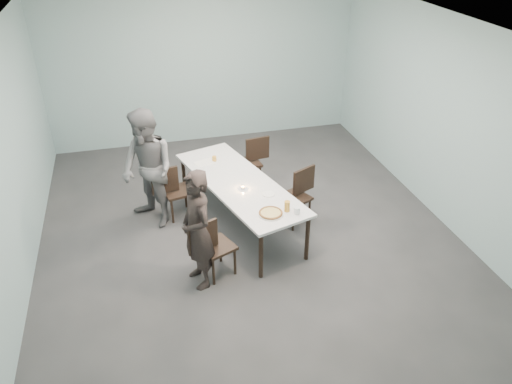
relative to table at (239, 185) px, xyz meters
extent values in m
plane|color=#333335|center=(0.06, -0.22, -0.69)|extent=(7.00, 7.00, 0.00)
cube|color=#8FB1B5|center=(0.06, 3.28, 0.81)|extent=(6.00, 0.02, 3.00)
cube|color=#8FB1B5|center=(0.06, -3.72, 0.81)|extent=(6.00, 0.02, 3.00)
cube|color=#8FB1B5|center=(-2.94, -0.22, 0.81)|extent=(0.02, 7.00, 3.00)
cube|color=#8FB1B5|center=(3.06, -0.22, 0.81)|extent=(0.02, 7.00, 3.00)
cube|color=white|center=(0.06, -0.22, 2.31)|extent=(6.00, 7.00, 0.02)
cube|color=white|center=(0.00, 0.00, 0.04)|extent=(1.59, 2.75, 0.04)
cylinder|color=black|center=(-0.01, -1.27, -0.34)|extent=(0.06, 0.06, 0.71)
cylinder|color=black|center=(-0.70, 1.07, -0.34)|extent=(0.06, 0.06, 0.71)
cylinder|color=black|center=(0.70, -1.07, -0.34)|extent=(0.06, 0.06, 0.71)
cylinder|color=black|center=(0.01, 1.27, -0.34)|extent=(0.06, 0.06, 0.71)
cube|color=black|center=(-0.55, -1.04, -0.26)|extent=(0.55, 0.55, 0.04)
cube|color=black|center=(-0.73, -1.12, -0.02)|extent=(0.40, 0.20, 0.40)
cylinder|color=black|center=(-0.64, -1.26, -0.49)|extent=(0.04, 0.04, 0.41)
cylinder|color=black|center=(-0.78, -0.95, -0.49)|extent=(0.04, 0.04, 0.41)
cylinder|color=black|center=(-0.33, -1.13, -0.49)|extent=(0.04, 0.04, 0.41)
cylinder|color=black|center=(-0.46, -0.82, -0.49)|extent=(0.04, 0.04, 0.41)
cube|color=black|center=(-0.86, 0.50, -0.26)|extent=(0.50, 0.50, 0.04)
cube|color=black|center=(-1.05, 0.46, -0.02)|extent=(0.42, 0.13, 0.40)
cylinder|color=black|center=(-0.99, 0.30, -0.49)|extent=(0.04, 0.04, 0.41)
cylinder|color=black|center=(-1.06, 0.63, -0.49)|extent=(0.04, 0.04, 0.41)
cylinder|color=black|center=(-0.66, 0.37, -0.49)|extent=(0.04, 0.04, 0.41)
cylinder|color=black|center=(-0.73, 0.70, -0.49)|extent=(0.04, 0.04, 0.41)
cube|color=black|center=(0.82, -0.14, -0.26)|extent=(0.56, 0.56, 0.04)
cube|color=black|center=(0.99, -0.06, -0.02)|extent=(0.40, 0.22, 0.40)
cylinder|color=black|center=(0.90, 0.08, -0.49)|extent=(0.04, 0.04, 0.41)
cylinder|color=black|center=(1.04, -0.22, -0.49)|extent=(0.04, 0.04, 0.41)
cylinder|color=black|center=(0.59, -0.06, -0.49)|extent=(0.04, 0.04, 0.41)
cylinder|color=black|center=(0.74, -0.37, -0.49)|extent=(0.04, 0.04, 0.41)
cube|color=black|center=(0.40, 1.15, -0.26)|extent=(0.47, 0.47, 0.04)
cube|color=black|center=(0.59, 1.17, -0.02)|extent=(0.42, 0.09, 0.40)
cylinder|color=black|center=(0.55, 1.34, -0.49)|extent=(0.04, 0.04, 0.41)
cylinder|color=black|center=(0.59, 1.00, -0.49)|extent=(0.04, 0.04, 0.41)
cylinder|color=black|center=(0.21, 1.30, -0.49)|extent=(0.04, 0.04, 0.41)
cylinder|color=black|center=(0.26, 0.96, -0.49)|extent=(0.04, 0.04, 0.41)
imported|color=black|center=(-0.80, -1.16, 0.12)|extent=(0.53, 0.67, 1.62)
imported|color=slate|center=(-1.27, 0.42, 0.22)|extent=(1.05, 1.11, 1.82)
cylinder|color=white|center=(0.21, -0.95, 0.06)|extent=(0.34, 0.34, 0.01)
cylinder|color=#EFD788|center=(0.21, -0.95, 0.08)|extent=(0.30, 0.30, 0.01)
torus|color=brown|center=(0.21, -0.95, 0.08)|extent=(0.32, 0.32, 0.03)
cylinder|color=white|center=(0.32, -0.45, 0.06)|extent=(0.18, 0.18, 0.01)
cylinder|color=gold|center=(0.44, -0.93, 0.13)|extent=(0.08, 0.08, 0.15)
cylinder|color=silver|center=(0.54, -1.02, 0.10)|extent=(0.08, 0.08, 0.09)
cylinder|color=silver|center=(0.00, -0.23, 0.07)|extent=(0.06, 0.06, 0.03)
cylinder|color=orange|center=(0.00, -0.23, 0.10)|extent=(0.04, 0.04, 0.01)
cylinder|color=gold|center=(-0.23, 0.75, 0.10)|extent=(0.07, 0.07, 0.08)
cube|color=silver|center=(-0.39, 0.72, 0.06)|extent=(0.35, 0.30, 0.01)
camera|label=1|loc=(-1.38, -6.22, 3.67)|focal=35.00mm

